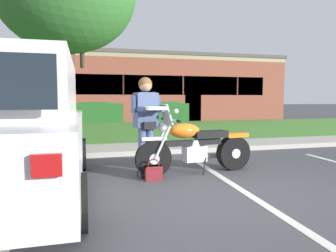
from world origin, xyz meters
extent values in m
plane|color=#424247|center=(0.00, 0.00, 0.00)|extent=(140.00, 140.00, 0.00)
cube|color=#ADA89E|center=(0.00, 3.36, 0.06)|extent=(60.00, 0.20, 0.12)
cube|color=#ADA89E|center=(0.00, 4.21, 0.04)|extent=(60.00, 1.50, 0.08)
cube|color=#478433|center=(0.00, 9.21, 0.03)|extent=(60.00, 8.49, 0.06)
cube|color=silver|center=(-2.88, 0.20, 0.00)|extent=(0.34, 4.40, 0.01)
cube|color=silver|center=(0.01, 0.20, 0.00)|extent=(0.34, 4.40, 0.01)
cylinder|color=black|center=(-1.08, 1.18, 0.32)|extent=(0.65, 0.17, 0.64)
cylinder|color=silver|center=(-1.08, 1.18, 0.32)|extent=(0.19, 0.14, 0.18)
cylinder|color=black|center=(0.51, 1.35, 0.32)|extent=(0.66, 0.25, 0.64)
cylinder|color=silver|center=(0.51, 1.35, 0.32)|extent=(0.20, 0.22, 0.18)
cube|color=silver|center=(-1.08, 1.18, 0.67)|extent=(0.45, 0.19, 0.06)
cube|color=orange|center=(0.56, 1.36, 0.66)|extent=(0.46, 0.25, 0.08)
cylinder|color=silver|center=(-0.93, 1.11, 0.60)|extent=(0.31, 0.08, 0.58)
cylinder|color=silver|center=(-0.95, 1.27, 0.60)|extent=(0.31, 0.08, 0.58)
sphere|color=silver|center=(-0.91, 1.20, 0.86)|extent=(0.17, 0.17, 0.17)
cylinder|color=silver|center=(-0.77, 1.21, 0.98)|extent=(0.11, 0.72, 0.03)
cylinder|color=black|center=(-0.73, 0.85, 0.98)|extent=(0.05, 0.10, 0.04)
cylinder|color=black|center=(-0.81, 1.57, 0.98)|extent=(0.05, 0.10, 0.04)
sphere|color=silver|center=(-0.75, 0.91, 1.14)|extent=(0.08, 0.08, 0.08)
sphere|color=silver|center=(-0.82, 1.51, 1.14)|extent=(0.08, 0.08, 0.08)
cube|color=#B2BCC6|center=(-0.85, 1.20, 1.08)|extent=(0.18, 0.37, 0.35)
cube|color=black|center=(-0.33, 1.26, 0.56)|extent=(1.10, 0.22, 0.10)
ellipsoid|color=orange|center=(-0.50, 1.24, 0.78)|extent=(0.59, 0.38, 0.26)
cube|color=black|center=(0.00, 1.30, 0.70)|extent=(0.67, 0.35, 0.12)
cube|color=silver|center=(-0.30, 1.26, 0.36)|extent=(0.42, 0.28, 0.28)
cylinder|color=silver|center=(-0.33, 1.26, 0.52)|extent=(0.19, 0.14, 0.21)
cylinder|color=silver|center=(-0.27, 1.27, 0.52)|extent=(0.19, 0.14, 0.21)
cylinder|color=silver|center=(0.05, 1.44, 0.26)|extent=(0.61, 0.15, 0.08)
cylinder|color=silver|center=(0.25, 1.47, 0.26)|extent=(0.61, 0.15, 0.08)
cylinder|color=black|center=(-0.16, 1.12, 0.15)|extent=(0.11, 0.13, 0.30)
cube|color=black|center=(-1.13, 1.21, 0.05)|extent=(0.16, 0.26, 0.10)
cube|color=black|center=(-1.26, 1.18, 0.05)|extent=(0.16, 0.26, 0.10)
cylinder|color=#3D4C70|center=(-1.13, 1.23, 0.43)|extent=(0.14, 0.14, 0.86)
cylinder|color=#3D4C70|center=(-1.27, 1.20, 0.43)|extent=(0.14, 0.14, 0.86)
cube|color=navy|center=(-1.20, 1.21, 1.15)|extent=(0.42, 0.31, 0.58)
cube|color=navy|center=(-1.20, 1.21, 1.42)|extent=(0.34, 0.27, 0.06)
sphere|color=#A87A5B|center=(-1.20, 1.21, 1.56)|extent=(0.21, 0.21, 0.21)
sphere|color=brown|center=(-1.20, 1.23, 1.59)|extent=(0.23, 0.23, 0.23)
cube|color=black|center=(-1.17, 1.09, 0.90)|extent=(0.24, 0.15, 0.12)
cylinder|color=navy|center=(-1.00, 1.10, 1.17)|extent=(0.17, 0.35, 0.09)
cylinder|color=navy|center=(-1.32, 1.02, 1.17)|extent=(0.17, 0.35, 0.09)
cylinder|color=navy|center=(-0.98, 1.25, 1.25)|extent=(0.10, 0.10, 0.28)
cylinder|color=navy|center=(-1.41, 1.14, 1.25)|extent=(0.10, 0.10, 0.28)
cube|color=white|center=(-1.13, 0.92, 1.19)|extent=(0.39, 0.39, 0.05)
cube|color=maroon|center=(-1.12, 0.97, 0.12)|extent=(0.28, 0.12, 0.24)
cube|color=maroon|center=(-1.12, 0.97, 0.22)|extent=(0.28, 0.13, 0.04)
torus|color=maroon|center=(-1.12, 0.97, 0.26)|extent=(0.20, 0.02, 0.20)
cube|color=white|center=(-3.20, 0.63, 0.70)|extent=(1.93, 4.71, 0.80)
cube|color=white|center=(-3.20, 0.48, 1.48)|extent=(1.73, 2.92, 0.76)
cube|color=black|center=(-2.37, 0.48, 1.48)|extent=(0.06, 2.73, 0.55)
cube|color=black|center=(-3.20, 1.71, 1.44)|extent=(1.56, 0.25, 0.51)
cube|color=black|center=(-3.19, 3.02, 0.40)|extent=(1.90, 0.11, 0.20)
cube|color=#B21414|center=(-2.47, -1.74, 0.88)|extent=(0.20, 0.06, 0.16)
cylinder|color=black|center=(-2.30, 2.09, 0.30)|extent=(0.24, 0.60, 0.60)
cylinder|color=black|center=(-2.32, -0.83, 0.30)|extent=(0.24, 0.60, 0.60)
cylinder|color=#4C3D2D|center=(-2.65, 6.71, 1.51)|extent=(0.44, 0.44, 3.02)
cylinder|color=#4C3D2D|center=(-2.20, 6.71, 2.94)|extent=(0.15, 1.02, 1.14)
cylinder|color=#4C3D2D|center=(-3.32, 6.71, 3.00)|extent=(0.15, 1.45, 1.28)
cube|color=#235623|center=(-1.53, 13.79, 0.55)|extent=(2.94, 0.90, 1.10)
ellipsoid|color=#235623|center=(-1.53, 13.79, 1.10)|extent=(2.79, 0.84, 0.28)
cube|color=#235623|center=(2.51, 13.79, 0.55)|extent=(2.49, 0.90, 1.10)
ellipsoid|color=#235623|center=(2.51, 13.79, 1.10)|extent=(2.36, 0.84, 0.28)
cube|color=brown|center=(-0.02, 19.43, 1.94)|extent=(20.40, 11.86, 3.88)
cube|color=#998466|center=(-0.02, 13.54, 3.76)|extent=(20.40, 0.10, 0.24)
cube|color=#4C4742|center=(-0.02, 19.43, 3.98)|extent=(20.60, 11.98, 0.20)
cube|color=#1E282D|center=(-0.02, 13.53, 2.13)|extent=(17.34, 0.06, 1.10)
cube|color=brown|center=(-3.49, 13.52, 2.13)|extent=(0.08, 0.04, 1.20)
cube|color=brown|center=(-0.02, 13.52, 2.13)|extent=(0.08, 0.04, 1.20)
cube|color=brown|center=(3.44, 13.52, 2.13)|extent=(0.08, 0.04, 1.20)
cube|color=brown|center=(6.91, 13.52, 2.13)|extent=(0.08, 0.04, 1.20)
cube|color=#473323|center=(4.06, 13.54, 1.05)|extent=(1.00, 0.08, 2.10)
camera|label=1|loc=(-2.23, -4.03, 1.33)|focal=33.77mm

